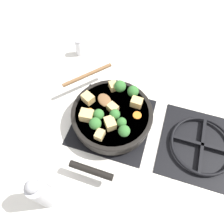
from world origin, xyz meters
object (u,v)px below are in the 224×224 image
(salt_shaker, at_px, (79,47))
(skillet_pan, at_px, (112,116))
(pepper_mill, at_px, (43,193))
(wooden_spoon, at_px, (95,86))

(salt_shaker, bearing_deg, skillet_pan, 39.75)
(skillet_pan, relative_size, pepper_mill, 1.84)
(wooden_spoon, relative_size, salt_shaker, 2.67)
(pepper_mill, bearing_deg, skillet_pan, 162.18)
(wooden_spoon, height_order, pepper_mill, pepper_mill)
(pepper_mill, height_order, salt_shaker, pepper_mill)
(wooden_spoon, xyz_separation_m, salt_shaker, (-0.23, -0.17, -0.05))
(pepper_mill, xyz_separation_m, salt_shaker, (-0.67, -0.16, -0.06))
(wooden_spoon, distance_m, pepper_mill, 0.44)
(skillet_pan, xyz_separation_m, wooden_spoon, (-0.10, -0.10, 0.03))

